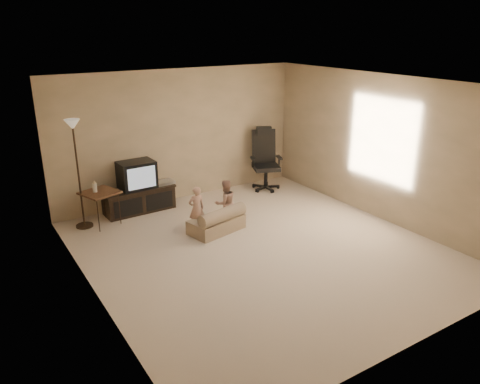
# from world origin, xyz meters

# --- Properties ---
(floor) EXTENTS (5.50, 5.50, 0.00)m
(floor) POSITION_xyz_m (0.00, 0.00, 0.00)
(floor) COLOR beige
(floor) RESTS_ON ground
(room_shell) EXTENTS (5.50, 5.50, 5.50)m
(room_shell) POSITION_xyz_m (0.00, 0.00, 1.52)
(room_shell) COLOR silver
(room_shell) RESTS_ON floor
(tv_stand) EXTENTS (1.34, 0.52, 0.95)m
(tv_stand) POSITION_xyz_m (-0.98, 2.49, 0.39)
(tv_stand) COLOR black
(tv_stand) RESTS_ON floor
(office_chair) EXTENTS (0.77, 0.79, 1.28)m
(office_chair) POSITION_xyz_m (1.70, 2.29, 0.46)
(office_chair) COLOR black
(office_chair) RESTS_ON floor
(side_table) EXTENTS (0.69, 0.69, 0.81)m
(side_table) POSITION_xyz_m (-1.76, 2.24, 0.58)
(side_table) COLOR brown
(side_table) RESTS_ON floor
(floor_lamp) EXTENTS (0.29, 0.29, 1.84)m
(floor_lamp) POSITION_xyz_m (-2.05, 2.32, 1.35)
(floor_lamp) COLOR #2F2015
(floor_lamp) RESTS_ON floor
(child_sofa) EXTENTS (0.99, 0.69, 0.44)m
(child_sofa) POSITION_xyz_m (-0.23, 0.91, 0.18)
(child_sofa) COLOR gray
(child_sofa) RESTS_ON floor
(toddler_left) EXTENTS (0.29, 0.22, 0.77)m
(toddler_left) POSITION_xyz_m (-0.49, 1.16, 0.38)
(toddler_left) COLOR tan
(toddler_left) RESTS_ON floor
(toddler_right) EXTENTS (0.40, 0.24, 0.80)m
(toddler_right) POSITION_xyz_m (0.03, 1.10, 0.40)
(toddler_right) COLOR tan
(toddler_right) RESTS_ON floor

